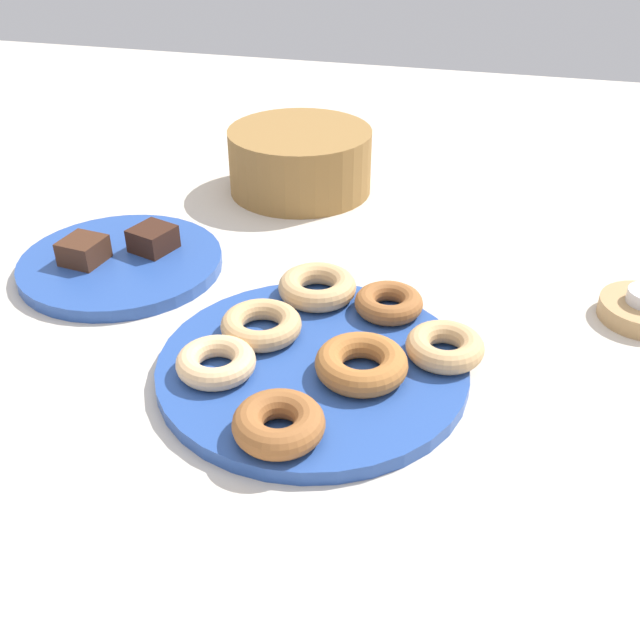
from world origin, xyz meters
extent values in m
plane|color=beige|center=(0.00, 0.00, 0.00)|extent=(2.40, 2.40, 0.00)
cylinder|color=#284C9E|center=(0.00, 0.00, 0.01)|extent=(0.31, 0.31, 0.02)
torus|color=tan|center=(-0.06, 0.03, 0.03)|extent=(0.10, 0.10, 0.02)
torus|color=tan|center=(-0.03, 0.12, 0.03)|extent=(0.10, 0.10, 0.03)
torus|color=#EABC84|center=(-0.09, -0.04, 0.03)|extent=(0.10, 0.10, 0.02)
torus|color=#995B2D|center=(0.06, 0.11, 0.03)|extent=(0.10, 0.10, 0.02)
torus|color=#995B2D|center=(0.00, -0.11, 0.03)|extent=(0.12, 0.12, 0.03)
torus|color=#AD6B33|center=(0.05, -0.01, 0.03)|extent=(0.12, 0.12, 0.03)
torus|color=tan|center=(0.13, 0.04, 0.03)|extent=(0.11, 0.11, 0.02)
cylinder|color=#284C9E|center=(-0.29, 0.15, 0.01)|extent=(0.25, 0.25, 0.02)
cube|color=#472819|center=(-0.33, 0.13, 0.03)|extent=(0.05, 0.05, 0.03)
cube|color=#381E14|center=(-0.26, 0.18, 0.03)|extent=(0.06, 0.06, 0.03)
cylinder|color=olive|center=(-0.14, 0.45, 0.05)|extent=(0.29, 0.29, 0.09)
camera|label=1|loc=(0.16, -0.58, 0.46)|focal=41.66mm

